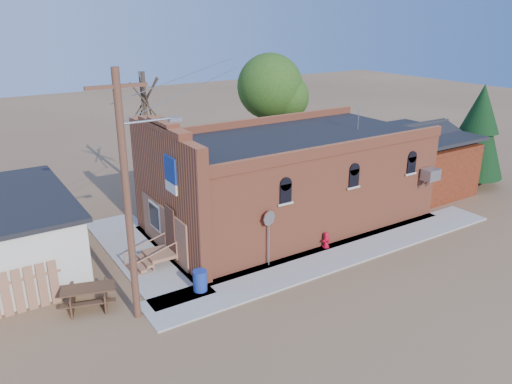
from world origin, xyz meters
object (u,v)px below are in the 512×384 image
utility_pole (128,195)px  fire_hydrant (326,240)px  brick_bar (287,180)px  trash_barrel (200,281)px  stop_sign (269,223)px  picnic_table (89,294)px

utility_pole → fire_hydrant: utility_pole is taller
brick_bar → utility_pole: size_ratio=1.82×
fire_hydrant → trash_barrel: bearing=161.6°
fire_hydrant → trash_barrel: size_ratio=0.89×
fire_hydrant → stop_sign: size_ratio=0.30×
utility_pole → trash_barrel: size_ratio=10.40×
trash_barrel → fire_hydrant: bearing=2.5°
fire_hydrant → picnic_table: fire_hydrant is taller
brick_bar → fire_hydrant: size_ratio=21.35×
trash_barrel → picnic_table: (-4.03, 1.33, 0.02)m
picnic_table → utility_pole: bearing=-33.1°
stop_sign → trash_barrel: 3.85m
stop_sign → brick_bar: bearing=55.4°
utility_pole → stop_sign: utility_pole is taller
brick_bar → utility_pole: (-9.79, -4.29, 2.43)m
utility_pole → picnic_table: size_ratio=3.88×
fire_hydrant → picnic_table: size_ratio=0.33×
fire_hydrant → picnic_table: bearing=153.6°
brick_bar → trash_barrel: 8.36m
brick_bar → utility_pole: bearing=-156.3°
utility_pole → picnic_table: utility_pole is taller
utility_pole → stop_sign: 6.77m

